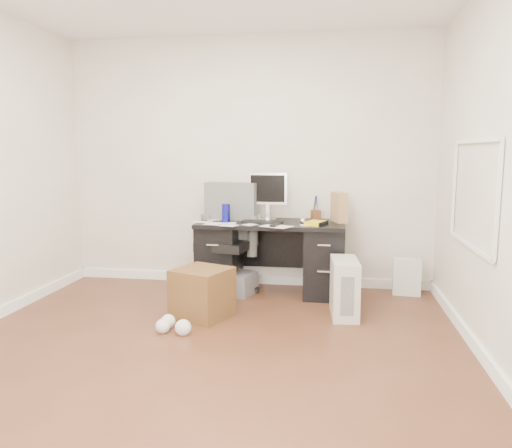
{
  "coord_description": "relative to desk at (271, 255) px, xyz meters",
  "views": [
    {
      "loc": [
        0.92,
        -3.41,
        1.47
      ],
      "look_at": [
        0.21,
        1.2,
        0.79
      ],
      "focal_mm": 35.0,
      "sensor_mm": 36.0,
      "label": 1
    }
  ],
  "objects": [
    {
      "name": "pc_tower",
      "position": [
        0.74,
        -0.64,
        -0.14
      ],
      "size": [
        0.26,
        0.53,
        0.51
      ],
      "primitive_type": "cube",
      "rotation": [
        0.0,
        0.0,
        0.07
      ],
      "color": "beige",
      "rests_on": "ground"
    },
    {
      "name": "keyboard",
      "position": [
        -0.08,
        -0.11,
        0.36
      ],
      "size": [
        0.43,
        0.21,
        0.02
      ],
      "primitive_type": "cube",
      "rotation": [
        0.0,
        0.0,
        -0.16
      ],
      "color": "black",
      "rests_on": "desk"
    },
    {
      "name": "lcd_monitor",
      "position": [
        -0.05,
        0.1,
        0.61
      ],
      "size": [
        0.41,
        0.24,
        0.51
      ],
      "primitive_type": null,
      "rotation": [
        0.0,
        0.0,
        -0.03
      ],
      "color": "silver",
      "rests_on": "desk"
    },
    {
      "name": "wicker_basket",
      "position": [
        -0.51,
        -0.88,
        -0.18
      ],
      "size": [
        0.57,
        0.57,
        0.44
      ],
      "primitive_type": "cube",
      "rotation": [
        0.0,
        0.0,
        -0.38
      ],
      "color": "#4C2B17",
      "rests_on": "ground"
    },
    {
      "name": "white_binder",
      "position": [
        -0.36,
        0.18,
        0.5
      ],
      "size": [
        0.21,
        0.29,
        0.31
      ],
      "primitive_type": "cube",
      "rotation": [
        0.0,
        0.0,
        0.38
      ],
      "color": "white",
      "rests_on": "desk"
    },
    {
      "name": "shopping_bag",
      "position": [
        1.4,
        0.13,
        -0.21
      ],
      "size": [
        0.29,
        0.22,
        0.38
      ],
      "primitive_type": "cube",
      "rotation": [
        0.0,
        0.0,
        -0.08
      ],
      "color": "silver",
      "rests_on": "ground"
    },
    {
      "name": "computer_mouse",
      "position": [
        0.33,
        -0.09,
        0.38
      ],
      "size": [
        0.06,
        0.06,
        0.06
      ],
      "primitive_type": "sphere",
      "rotation": [
        0.0,
        0.0,
        0.07
      ],
      "color": "silver",
      "rests_on": "desk"
    },
    {
      "name": "yellow_book",
      "position": [
        0.47,
        -0.15,
        0.37
      ],
      "size": [
        0.24,
        0.26,
        0.04
      ],
      "primitive_type": "cube",
      "rotation": [
        0.0,
        0.0,
        -0.37
      ],
      "color": "yellow",
      "rests_on": "desk"
    },
    {
      "name": "magazine_file",
      "position": [
        0.69,
        0.11,
        0.5
      ],
      "size": [
        0.21,
        0.29,
        0.31
      ],
      "primitive_type": "cube",
      "rotation": [
        0.0,
        0.0,
        0.33
      ],
      "color": "#A88551",
      "rests_on": "desk"
    },
    {
      "name": "paper_remote",
      "position": [
        0.09,
        -0.3,
        0.36
      ],
      "size": [
        0.36,
        0.33,
        0.02
      ],
      "primitive_type": null,
      "rotation": [
        0.0,
        0.0,
        -0.47
      ],
      "color": "silver",
      "rests_on": "desk"
    },
    {
      "name": "ground",
      "position": [
        -0.3,
        -1.65,
        -0.4
      ],
      "size": [
        4.0,
        4.0,
        0.0
      ],
      "primitive_type": "plane",
      "color": "#4D2818",
      "rests_on": "ground"
    },
    {
      "name": "office_chair",
      "position": [
        -0.48,
        -0.07,
        0.17
      ],
      "size": [
        0.75,
        0.75,
        1.14
      ],
      "primitive_type": null,
      "rotation": [
        0.0,
        0.0,
        -0.17
      ],
      "color": "#585B58",
      "rests_on": "ground"
    },
    {
      "name": "desk",
      "position": [
        0.0,
        0.0,
        0.0
      ],
      "size": [
        1.5,
        0.7,
        0.75
      ],
      "color": "black",
      "rests_on": "ground"
    },
    {
      "name": "desk_printer",
      "position": [
        -0.37,
        -0.1,
        -0.29
      ],
      "size": [
        0.47,
        0.42,
        0.23
      ],
      "primitive_type": "cube",
      "rotation": [
        0.0,
        0.0,
        -0.3
      ],
      "color": "#5E5E62",
      "rests_on": "ground"
    },
    {
      "name": "pen_cup",
      "position": [
        0.45,
        0.19,
        0.48
      ],
      "size": [
        0.14,
        0.14,
        0.26
      ],
      "primitive_type": null,
      "rotation": [
        0.0,
        0.0,
        0.4
      ],
      "color": "#552F18",
      "rests_on": "desk"
    },
    {
      "name": "loose_papers",
      "position": [
        -0.2,
        -0.05,
        0.35
      ],
      "size": [
        1.1,
        0.6,
        0.0
      ],
      "primitive_type": null,
      "color": "silver",
      "rests_on": "desk"
    },
    {
      "name": "room_shell",
      "position": [
        -0.27,
        -1.62,
        1.26
      ],
      "size": [
        4.02,
        4.02,
        2.71
      ],
      "color": "beige",
      "rests_on": "ground"
    },
    {
      "name": "travel_mug",
      "position": [
        -0.46,
        -0.1,
        0.45
      ],
      "size": [
        0.11,
        0.11,
        0.19
      ],
      "primitive_type": "cylinder",
      "rotation": [
        0.0,
        0.0,
        -0.4
      ],
      "color": "#161897",
      "rests_on": "desk"
    }
  ]
}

